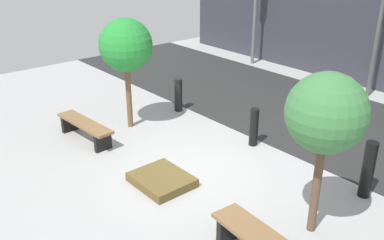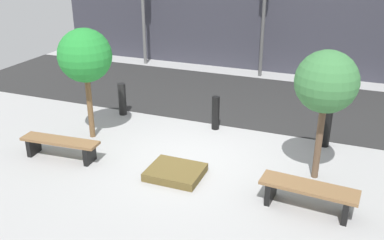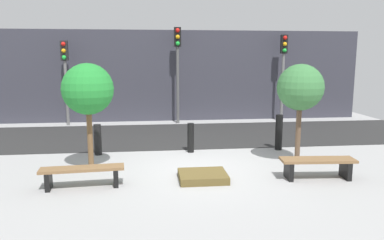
{
  "view_description": "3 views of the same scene",
  "coord_description": "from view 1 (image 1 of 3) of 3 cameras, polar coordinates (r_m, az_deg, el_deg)",
  "views": [
    {
      "loc": [
        5.62,
        -4.82,
        4.28
      ],
      "look_at": [
        0.53,
        -0.51,
        1.39
      ],
      "focal_mm": 40.0,
      "sensor_mm": 36.0,
      "label": 1
    },
    {
      "loc": [
        3.06,
        -7.67,
        4.39
      ],
      "look_at": [
        0.07,
        -0.08,
        0.95
      ],
      "focal_mm": 40.0,
      "sensor_mm": 36.0,
      "label": 2
    },
    {
      "loc": [
        -1.16,
        -8.87,
        2.76
      ],
      "look_at": [
        -0.17,
        -0.18,
        1.28
      ],
      "focal_mm": 35.0,
      "sensor_mm": 36.0,
      "label": 3
    }
  ],
  "objects": [
    {
      "name": "ground_plane",
      "position": [
        8.55,
        0.35,
        -6.63
      ],
      "size": [
        18.0,
        18.0,
        0.0
      ],
      "primitive_type": "plane",
      "color": "#9B9B9B"
    },
    {
      "name": "road_strip",
      "position": [
        11.4,
        16.32,
        0.39
      ],
      "size": [
        18.0,
        4.35,
        0.01
      ],
      "primitive_type": "cube",
      "color": "#282828",
      "rests_on": "ground"
    },
    {
      "name": "bench_left",
      "position": [
        9.9,
        -14.08,
        -0.92
      ],
      "size": [
        1.77,
        0.52,
        0.44
      ],
      "rotation": [
        0.0,
        0.0,
        0.08
      ],
      "color": "black",
      "rests_on": "ground"
    },
    {
      "name": "planter_bed",
      "position": [
        8.08,
        -4.05,
        -7.96
      ],
      "size": [
        1.08,
        0.91,
        0.17
      ],
      "primitive_type": "cube",
      "color": "brown",
      "rests_on": "ground"
    },
    {
      "name": "tree_behind_left_bench",
      "position": [
        9.9,
        -8.83,
        9.75
      ],
      "size": [
        1.22,
        1.22,
        2.62
      ],
      "color": "brown",
      "rests_on": "ground"
    },
    {
      "name": "tree_behind_right_bench",
      "position": [
        6.27,
        17.45,
        0.75
      ],
      "size": [
        1.17,
        1.17,
        2.59
      ],
      "color": "brown",
      "rests_on": "ground"
    },
    {
      "name": "bollard_far_left",
      "position": [
        11.21,
        -1.84,
        3.36
      ],
      "size": [
        0.21,
        0.21,
        0.88
      ],
      "primitive_type": "cylinder",
      "color": "black",
      "rests_on": "ground"
    },
    {
      "name": "bollard_left",
      "position": [
        9.44,
        8.25,
        -0.95
      ],
      "size": [
        0.19,
        0.19,
        0.86
      ],
      "primitive_type": "cylinder",
      "color": "black",
      "rests_on": "ground"
    },
    {
      "name": "bollard_center",
      "position": [
        8.09,
        22.41,
        -6.14
      ],
      "size": [
        0.21,
        0.21,
        1.06
      ],
      "primitive_type": "cylinder",
      "color": "black",
      "rests_on": "ground"
    },
    {
      "name": "traffic_light_mid_west",
      "position": [
        12.82,
        24.15,
        14.4
      ],
      "size": [
        0.28,
        0.27,
        3.94
      ],
      "color": "#4F4F4F",
      "rests_on": "ground"
    }
  ]
}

